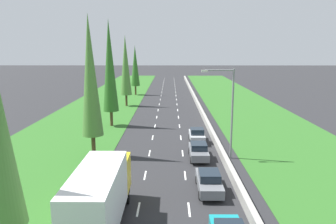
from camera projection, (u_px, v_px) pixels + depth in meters
The scene contains 14 objects.
ground_plane at pixel (168, 107), 60.24m from camera, with size 300.00×300.00×0.00m, color #28282B.
grass_verge_left at pixel (101, 107), 60.33m from camera, with size 14.00×140.00×0.04m, color #2D6623.
grass_verge_right at pixel (244, 107), 60.13m from camera, with size 14.00×140.00×0.04m, color #2D6623.
median_barrier at pixel (198, 105), 60.12m from camera, with size 0.44×120.00×0.85m, color #9E9B93.
lane_markings at pixel (168, 107), 60.24m from camera, with size 3.64×116.00×0.01m.
grey_sedan_right_lane at pixel (209, 181), 24.65m from camera, with size 1.82×4.50×1.64m.
white_box_truck_left_lane at pixel (101, 197), 19.03m from camera, with size 2.46×9.40×4.18m.
grey_sedan_right_lane_fourth at pixel (199, 151), 32.03m from camera, with size 1.82×4.50×1.64m.
silver_hatchback_right_lane at pixel (197, 135), 37.62m from camera, with size 1.74×3.90×1.72m.
poplar_tree_second at pixel (90, 76), 31.46m from camera, with size 2.16×2.16×14.25m.
poplar_tree_third at pixel (110, 66), 44.03m from camera, with size 2.17×2.17×14.87m.
poplar_tree_fourth at pixel (126, 65), 59.93m from camera, with size 2.13×2.13×13.34m.
poplar_tree_fifth at pixel (135, 66), 74.68m from camera, with size 2.09×2.09×11.60m.
street_light_mast at pixel (229, 107), 31.24m from camera, with size 3.20×0.28×9.00m.
Camera 1 is at (0.46, 0.75, 10.89)m, focal length 34.19 mm.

